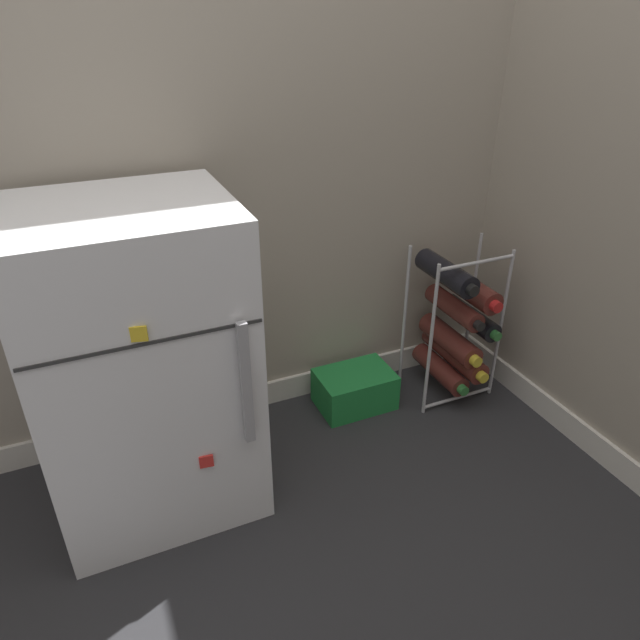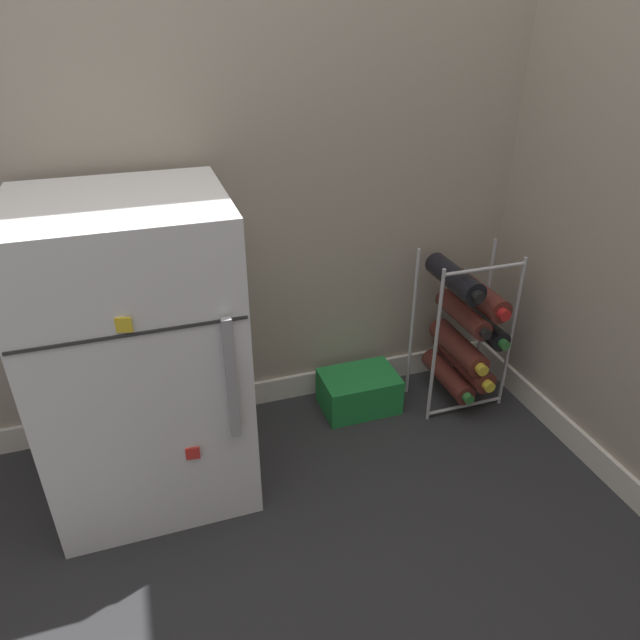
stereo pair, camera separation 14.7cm
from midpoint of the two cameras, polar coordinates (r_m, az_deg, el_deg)
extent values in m
plane|color=#28282B|center=(1.69, -1.05, -20.52)|extent=(14.00, 14.00, 0.00)
cube|color=#9E9384|center=(1.74, -11.14, 27.36)|extent=(6.80, 0.06, 2.50)
cube|color=silver|center=(2.10, -7.79, -7.43)|extent=(6.80, 0.01, 0.09)
cube|color=white|center=(1.62, -19.72, -4.33)|extent=(0.53, 0.48, 0.88)
cube|color=#2D2D2D|center=(1.31, -20.04, -2.31)|extent=(0.52, 0.00, 0.01)
cube|color=#9E9EA3|center=(1.40, -10.42, -6.45)|extent=(0.02, 0.02, 0.34)
cube|color=yellow|center=(1.30, -20.80, -1.39)|extent=(0.04, 0.02, 0.04)
cube|color=red|center=(1.53, -14.08, -13.65)|extent=(0.04, 0.01, 0.04)
cylinder|color=#B2B2B7|center=(1.93, 8.88, -2.39)|extent=(0.01, 0.01, 0.58)
cylinder|color=#B2B2B7|center=(2.09, 15.73, -0.65)|extent=(0.01, 0.01, 0.58)
cylinder|color=#B2B2B7|center=(2.06, 6.43, -0.15)|extent=(0.01, 0.01, 0.58)
cylinder|color=#B2B2B7|center=(2.21, 13.07, 1.35)|extent=(0.01, 0.01, 0.58)
cylinder|color=#B2B2B7|center=(2.16, 11.68, -7.66)|extent=(0.29, 0.01, 0.01)
cylinder|color=#B2B2B7|center=(1.89, 13.30, 5.56)|extent=(0.29, 0.01, 0.01)
cylinder|color=#56231E|center=(2.15, 9.97, -4.91)|extent=(0.07, 0.26, 0.07)
cylinder|color=#2D7033|center=(2.05, 12.12, -6.93)|extent=(0.04, 0.02, 0.04)
cylinder|color=#56231E|center=(2.15, 11.36, -3.33)|extent=(0.08, 0.31, 0.08)
cylinder|color=gold|center=(2.04, 13.95, -5.60)|extent=(0.04, 0.02, 0.04)
cylinder|color=#56231E|center=(2.10, 10.90, -2.01)|extent=(0.08, 0.28, 0.08)
cylinder|color=gold|center=(2.00, 13.31, -4.08)|extent=(0.04, 0.02, 0.04)
cylinder|color=black|center=(2.11, 12.91, 0.22)|extent=(0.07, 0.26, 0.07)
cylinder|color=#2D7033|center=(2.01, 15.21, -1.57)|extent=(0.03, 0.02, 0.03)
cylinder|color=#56231E|center=(2.04, 11.23, 1.21)|extent=(0.07, 0.26, 0.07)
cylinder|color=black|center=(1.94, 13.56, -0.61)|extent=(0.03, 0.02, 0.03)
cylinder|color=#56231E|center=(2.03, 12.60, 3.10)|extent=(0.08, 0.28, 0.08)
cylinder|color=red|center=(1.93, 15.15, 1.26)|extent=(0.04, 0.02, 0.04)
cylinder|color=black|center=(1.95, 10.39, 4.62)|extent=(0.08, 0.27, 0.08)
cylinder|color=black|center=(1.84, 12.83, 2.87)|extent=(0.04, 0.02, 0.04)
cube|color=#1E7F38|center=(2.07, 1.46, -6.97)|extent=(0.27, 0.19, 0.14)
camera|label=1|loc=(0.07, -92.42, -1.34)|focal=32.00mm
camera|label=2|loc=(0.07, 87.58, 1.34)|focal=32.00mm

